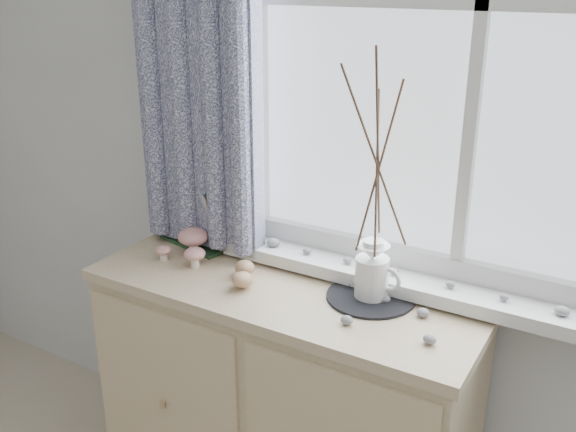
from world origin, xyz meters
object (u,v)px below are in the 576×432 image
(sideboard, at_px, (282,406))
(botanical_book, at_px, (188,217))
(toadstool_cluster, at_px, (190,243))
(twig_pitcher, at_px, (378,158))

(sideboard, relative_size, botanical_book, 3.89)
(toadstool_cluster, relative_size, twig_pitcher, 0.25)
(botanical_book, bearing_deg, sideboard, 0.63)
(botanical_book, height_order, toadstool_cluster, botanical_book)
(sideboard, bearing_deg, twig_pitcher, 15.66)
(botanical_book, xyz_separation_m, twig_pitcher, (0.68, -0.02, 0.31))
(botanical_book, bearing_deg, twig_pitcher, 11.30)
(botanical_book, distance_m, twig_pitcher, 0.74)
(toadstool_cluster, bearing_deg, botanical_book, 132.29)
(sideboard, bearing_deg, botanical_book, 167.55)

